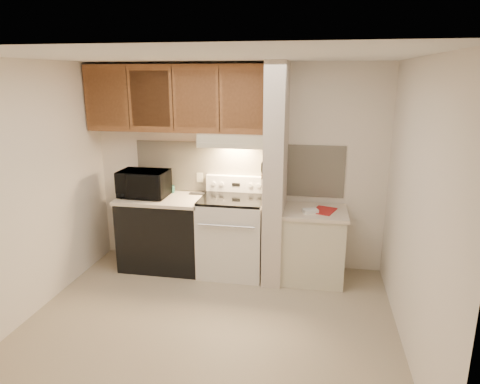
# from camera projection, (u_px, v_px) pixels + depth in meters

# --- Properties ---
(floor) EXTENTS (3.60, 3.60, 0.00)m
(floor) POSITION_uv_depth(u_px,v_px,m) (210.00, 322.00, 4.20)
(floor) COLOR tan
(floor) RESTS_ON ground
(ceiling) EXTENTS (3.60, 3.60, 0.00)m
(ceiling) POSITION_uv_depth(u_px,v_px,m) (204.00, 56.00, 3.54)
(ceiling) COLOR white
(ceiling) RESTS_ON wall_back
(wall_back) EXTENTS (3.60, 2.50, 0.02)m
(wall_back) POSITION_uv_depth(u_px,v_px,m) (238.00, 167.00, 5.30)
(wall_back) COLOR white
(wall_back) RESTS_ON floor
(wall_left) EXTENTS (0.02, 3.00, 2.50)m
(wall_left) POSITION_uv_depth(u_px,v_px,m) (29.00, 191.00, 4.18)
(wall_left) COLOR white
(wall_left) RESTS_ON floor
(wall_right) EXTENTS (0.02, 3.00, 2.50)m
(wall_right) POSITION_uv_depth(u_px,v_px,m) (416.00, 211.00, 3.56)
(wall_right) COLOR white
(wall_right) RESTS_ON floor
(backsplash) EXTENTS (2.60, 0.02, 0.63)m
(backsplash) POSITION_uv_depth(u_px,v_px,m) (237.00, 168.00, 5.29)
(backsplash) COLOR beige
(backsplash) RESTS_ON wall_back
(range_body) EXTENTS (0.76, 0.65, 0.92)m
(range_body) POSITION_uv_depth(u_px,v_px,m) (232.00, 237.00, 5.18)
(range_body) COLOR silver
(range_body) RESTS_ON floor
(oven_window) EXTENTS (0.50, 0.01, 0.30)m
(oven_window) POSITION_uv_depth(u_px,v_px,m) (227.00, 243.00, 4.86)
(oven_window) COLOR black
(oven_window) RESTS_ON range_body
(oven_handle) EXTENTS (0.65, 0.02, 0.02)m
(oven_handle) POSITION_uv_depth(u_px,v_px,m) (226.00, 226.00, 4.77)
(oven_handle) COLOR silver
(oven_handle) RESTS_ON range_body
(cooktop) EXTENTS (0.74, 0.64, 0.03)m
(cooktop) POSITION_uv_depth(u_px,v_px,m) (232.00, 199.00, 5.05)
(cooktop) COLOR black
(cooktop) RESTS_ON range_body
(range_backguard) EXTENTS (0.76, 0.08, 0.20)m
(range_backguard) POSITION_uv_depth(u_px,v_px,m) (237.00, 184.00, 5.29)
(range_backguard) COLOR silver
(range_backguard) RESTS_ON range_body
(range_display) EXTENTS (0.10, 0.01, 0.04)m
(range_display) POSITION_uv_depth(u_px,v_px,m) (236.00, 185.00, 5.25)
(range_display) COLOR black
(range_display) RESTS_ON range_backguard
(range_knob_left_outer) EXTENTS (0.05, 0.02, 0.05)m
(range_knob_left_outer) POSITION_uv_depth(u_px,v_px,m) (214.00, 184.00, 5.30)
(range_knob_left_outer) COLOR silver
(range_knob_left_outer) RESTS_ON range_backguard
(range_knob_left_inner) EXTENTS (0.05, 0.02, 0.05)m
(range_knob_left_inner) POSITION_uv_depth(u_px,v_px,m) (222.00, 184.00, 5.28)
(range_knob_left_inner) COLOR silver
(range_knob_left_inner) RESTS_ON range_backguard
(range_knob_right_inner) EXTENTS (0.05, 0.02, 0.05)m
(range_knob_right_inner) POSITION_uv_depth(u_px,v_px,m) (250.00, 185.00, 5.22)
(range_knob_right_inner) COLOR silver
(range_knob_right_inner) RESTS_ON range_backguard
(range_knob_right_outer) EXTENTS (0.05, 0.02, 0.05)m
(range_knob_right_outer) POSITION_uv_depth(u_px,v_px,m) (259.00, 186.00, 5.20)
(range_knob_right_outer) COLOR silver
(range_knob_right_outer) RESTS_ON range_backguard
(dishwasher_front) EXTENTS (1.00, 0.63, 0.87)m
(dishwasher_front) POSITION_uv_depth(u_px,v_px,m) (164.00, 234.00, 5.34)
(dishwasher_front) COLOR black
(dishwasher_front) RESTS_ON floor
(left_countertop) EXTENTS (1.04, 0.67, 0.04)m
(left_countertop) POSITION_uv_depth(u_px,v_px,m) (162.00, 199.00, 5.22)
(left_countertop) COLOR beige
(left_countertop) RESTS_ON dishwasher_front
(spoon_rest) EXTENTS (0.22, 0.07, 0.01)m
(spoon_rest) POSITION_uv_depth(u_px,v_px,m) (198.00, 194.00, 5.34)
(spoon_rest) COLOR black
(spoon_rest) RESTS_ON left_countertop
(teal_jar) EXTENTS (0.10, 0.10, 0.09)m
(teal_jar) POSITION_uv_depth(u_px,v_px,m) (172.00, 189.00, 5.41)
(teal_jar) COLOR #266053
(teal_jar) RESTS_ON left_countertop
(outlet) EXTENTS (0.08, 0.01, 0.12)m
(outlet) POSITION_uv_depth(u_px,v_px,m) (200.00, 178.00, 5.39)
(outlet) COLOR beige
(outlet) RESTS_ON backsplash
(microwave) EXTENTS (0.59, 0.40, 0.32)m
(microwave) POSITION_uv_depth(u_px,v_px,m) (144.00, 184.00, 5.21)
(microwave) COLOR black
(microwave) RESTS_ON left_countertop
(partition_pillar) EXTENTS (0.22, 0.70, 2.50)m
(partition_pillar) POSITION_uv_depth(u_px,v_px,m) (276.00, 175.00, 4.88)
(partition_pillar) COLOR beige
(partition_pillar) RESTS_ON floor
(pillar_trim) EXTENTS (0.01, 0.70, 0.04)m
(pillar_trim) POSITION_uv_depth(u_px,v_px,m) (266.00, 170.00, 4.88)
(pillar_trim) COLOR brown
(pillar_trim) RESTS_ON partition_pillar
(knife_strip) EXTENTS (0.02, 0.42, 0.04)m
(knife_strip) POSITION_uv_depth(u_px,v_px,m) (265.00, 169.00, 4.83)
(knife_strip) COLOR black
(knife_strip) RESTS_ON partition_pillar
(knife_blade_a) EXTENTS (0.01, 0.03, 0.16)m
(knife_blade_a) POSITION_uv_depth(u_px,v_px,m) (262.00, 181.00, 4.71)
(knife_blade_a) COLOR silver
(knife_blade_a) RESTS_ON knife_strip
(knife_handle_a) EXTENTS (0.02, 0.02, 0.10)m
(knife_handle_a) POSITION_uv_depth(u_px,v_px,m) (262.00, 168.00, 4.68)
(knife_handle_a) COLOR black
(knife_handle_a) RESTS_ON knife_strip
(knife_blade_b) EXTENTS (0.01, 0.04, 0.18)m
(knife_blade_b) POSITION_uv_depth(u_px,v_px,m) (262.00, 181.00, 4.78)
(knife_blade_b) COLOR silver
(knife_blade_b) RESTS_ON knife_strip
(knife_handle_b) EXTENTS (0.02, 0.02, 0.10)m
(knife_handle_b) POSITION_uv_depth(u_px,v_px,m) (263.00, 167.00, 4.73)
(knife_handle_b) COLOR black
(knife_handle_b) RESTS_ON knife_strip
(knife_blade_c) EXTENTS (0.01, 0.04, 0.20)m
(knife_blade_c) POSITION_uv_depth(u_px,v_px,m) (263.00, 180.00, 4.85)
(knife_blade_c) COLOR silver
(knife_blade_c) RESTS_ON knife_strip
(knife_handle_c) EXTENTS (0.02, 0.02, 0.10)m
(knife_handle_c) POSITION_uv_depth(u_px,v_px,m) (264.00, 165.00, 4.83)
(knife_handle_c) COLOR black
(knife_handle_c) RESTS_ON knife_strip
(knife_blade_d) EXTENTS (0.01, 0.04, 0.16)m
(knife_blade_d) POSITION_uv_depth(u_px,v_px,m) (264.00, 176.00, 4.94)
(knife_blade_d) COLOR silver
(knife_blade_d) RESTS_ON knife_strip
(knife_handle_d) EXTENTS (0.02, 0.02, 0.10)m
(knife_handle_d) POSITION_uv_depth(u_px,v_px,m) (265.00, 164.00, 4.89)
(knife_handle_d) COLOR black
(knife_handle_d) RESTS_ON knife_strip
(knife_blade_e) EXTENTS (0.01, 0.04, 0.18)m
(knife_blade_e) POSITION_uv_depth(u_px,v_px,m) (265.00, 175.00, 5.02)
(knife_blade_e) COLOR silver
(knife_blade_e) RESTS_ON knife_strip
(knife_handle_e) EXTENTS (0.02, 0.02, 0.10)m
(knife_handle_e) POSITION_uv_depth(u_px,v_px,m) (265.00, 162.00, 4.97)
(knife_handle_e) COLOR black
(knife_handle_e) RESTS_ON knife_strip
(oven_mitt) EXTENTS (0.03, 0.10, 0.25)m
(oven_mitt) POSITION_uv_depth(u_px,v_px,m) (266.00, 177.00, 5.08)
(oven_mitt) COLOR slate
(oven_mitt) RESTS_ON partition_pillar
(right_cab_base) EXTENTS (0.70, 0.60, 0.81)m
(right_cab_base) POSITION_uv_depth(u_px,v_px,m) (313.00, 246.00, 5.02)
(right_cab_base) COLOR beige
(right_cab_base) RESTS_ON floor
(right_countertop) EXTENTS (0.74, 0.64, 0.04)m
(right_countertop) POSITION_uv_depth(u_px,v_px,m) (315.00, 212.00, 4.91)
(right_countertop) COLOR beige
(right_countertop) RESTS_ON right_cab_base
(red_folder) EXTENTS (0.31, 0.37, 0.01)m
(red_folder) POSITION_uv_depth(u_px,v_px,m) (324.00, 211.00, 4.88)
(red_folder) COLOR #B11F1E
(red_folder) RESTS_ON right_countertop
(white_box) EXTENTS (0.19, 0.16, 0.04)m
(white_box) POSITION_uv_depth(u_px,v_px,m) (310.00, 211.00, 4.81)
(white_box) COLOR white
(white_box) RESTS_ON right_countertop
(range_hood) EXTENTS (0.78, 0.44, 0.15)m
(range_hood) POSITION_uv_depth(u_px,v_px,m) (234.00, 139.00, 4.99)
(range_hood) COLOR beige
(range_hood) RESTS_ON upper_cabinets
(hood_lip) EXTENTS (0.78, 0.04, 0.06)m
(hood_lip) POSITION_uv_depth(u_px,v_px,m) (230.00, 146.00, 4.80)
(hood_lip) COLOR beige
(hood_lip) RESTS_ON range_hood
(upper_cabinets) EXTENTS (2.18, 0.33, 0.77)m
(upper_cabinets) POSITION_uv_depth(u_px,v_px,m) (177.00, 98.00, 5.03)
(upper_cabinets) COLOR brown
(upper_cabinets) RESTS_ON wall_back
(cab_door_a) EXTENTS (0.46, 0.01, 0.63)m
(cab_door_a) POSITION_uv_depth(u_px,v_px,m) (106.00, 98.00, 5.02)
(cab_door_a) COLOR brown
(cab_door_a) RESTS_ON upper_cabinets
(cab_gap_a) EXTENTS (0.01, 0.01, 0.73)m
(cab_gap_a) POSITION_uv_depth(u_px,v_px,m) (128.00, 99.00, 4.97)
(cab_gap_a) COLOR black
(cab_gap_a) RESTS_ON upper_cabinets
(cab_door_b) EXTENTS (0.46, 0.01, 0.63)m
(cab_door_b) POSITION_uv_depth(u_px,v_px,m) (150.00, 99.00, 4.92)
(cab_door_b) COLOR brown
(cab_door_b) RESTS_ON upper_cabinets
(cab_gap_b) EXTENTS (0.01, 0.01, 0.73)m
(cab_gap_b) POSITION_uv_depth(u_px,v_px,m) (173.00, 99.00, 4.88)
(cab_gap_b) COLOR black
(cab_gap_b) RESTS_ON upper_cabinets
(cab_door_c) EXTENTS (0.46, 0.01, 0.63)m
(cab_door_c) POSITION_uv_depth(u_px,v_px,m) (196.00, 99.00, 4.83)
(cab_door_c) COLOR brown
(cab_door_c) RESTS_ON upper_cabinets
(cab_gap_c) EXTENTS (0.01, 0.01, 0.73)m
(cab_gap_c) POSITION_uv_depth(u_px,v_px,m) (219.00, 100.00, 4.78)
(cab_gap_c) COLOR black
(cab_gap_c) RESTS_ON upper_cabinets
(cab_door_d) EXTENTS (0.46, 0.01, 0.63)m
(cab_door_d) POSITION_uv_depth(u_px,v_px,m) (243.00, 100.00, 4.74)
(cab_door_d) COLOR brown
(cab_door_d) RESTS_ON upper_cabinets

